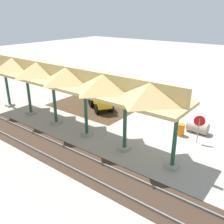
# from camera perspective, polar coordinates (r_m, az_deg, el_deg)

# --- Properties ---
(ground_plane) EXTENTS (120.00, 120.00, 0.00)m
(ground_plane) POSITION_cam_1_polar(r_m,az_deg,el_deg) (19.48, 12.58, -4.47)
(ground_plane) COLOR #9E998E
(dirt_work_zone) EXTENTS (8.04, 7.00, 0.01)m
(dirt_work_zone) POSITION_cam_1_polar(r_m,az_deg,el_deg) (24.84, -3.05, 1.86)
(dirt_work_zone) COLOR #42301E
(dirt_work_zone) RESTS_ON ground
(platform_canopy) EXTENTS (18.19, 3.20, 4.90)m
(platform_canopy) POSITION_cam_1_polar(r_m,az_deg,el_deg) (18.36, -10.16, 7.95)
(platform_canopy) COLOR #9E998E
(platform_canopy) RESTS_ON ground
(rail_tracks) EXTENTS (60.00, 2.58, 0.15)m
(rail_tracks) POSITION_cam_1_polar(r_m,az_deg,el_deg) (14.15, -0.64, -14.69)
(rail_tracks) COLOR slate
(rail_tracks) RESTS_ON ground
(stop_sign) EXTENTS (0.72, 0.31, 2.02)m
(stop_sign) POSITION_cam_1_polar(r_m,az_deg,el_deg) (17.91, 19.29, -2.53)
(stop_sign) COLOR gray
(stop_sign) RESTS_ON ground
(backhoe) EXTENTS (4.86, 3.87, 2.82)m
(backhoe) POSITION_cam_1_polar(r_m,az_deg,el_deg) (23.29, -2.72, 3.79)
(backhoe) COLOR #EAB214
(backhoe) RESTS_ON ground
(dirt_mound) EXTENTS (6.08, 6.08, 2.33)m
(dirt_mound) POSITION_cam_1_polar(r_m,az_deg,el_deg) (26.11, -3.48, 2.84)
(dirt_mound) COLOR #42301E
(dirt_mound) RESTS_ON ground
(concrete_pipe) EXTENTS (1.52, 0.90, 0.89)m
(concrete_pipe) POSITION_cam_1_polar(r_m,az_deg,el_deg) (19.84, 18.97, -3.27)
(concrete_pipe) COLOR #9E9384
(concrete_pipe) RESTS_ON ground
(traffic_barrel) EXTENTS (0.56, 0.56, 0.90)m
(traffic_barrel) POSITION_cam_1_polar(r_m,az_deg,el_deg) (19.04, 15.40, -3.90)
(traffic_barrel) COLOR orange
(traffic_barrel) RESTS_ON ground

